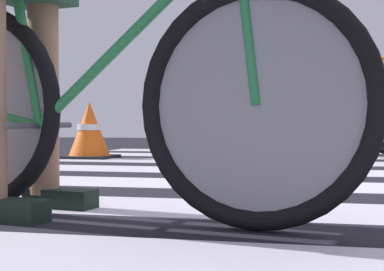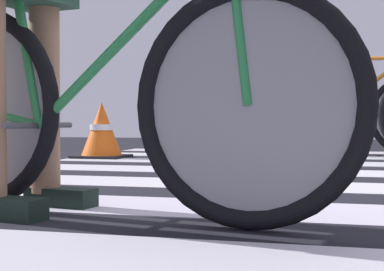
% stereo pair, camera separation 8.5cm
% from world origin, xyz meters
% --- Properties ---
extents(bicycle_1_of_4, '(1.72, 0.55, 0.93)m').
position_xyz_m(bicycle_1_of_4, '(-1.17, -1.24, 0.41)').
color(bicycle_1_of_4, black).
rests_on(bicycle_1_of_4, ground).
extents(cyclist_1_of_4, '(0.37, 0.44, 1.00)m').
position_xyz_m(cyclist_1_of_4, '(-1.47, -1.18, 0.67)').
color(cyclist_1_of_4, '#A87A5B').
rests_on(cyclist_1_of_4, ground).
extents(bicycle_4_of_4, '(1.72, 0.54, 0.93)m').
position_xyz_m(bicycle_4_of_4, '(-0.29, 2.39, 0.41)').
color(bicycle_4_of_4, black).
rests_on(bicycle_4_of_4, ground).
extents(cyclist_4_of_4, '(0.37, 0.44, 1.00)m').
position_xyz_m(cyclist_4_of_4, '(-0.60, 2.44, 0.67)').
color(cyclist_4_of_4, brown).
rests_on(cyclist_4_of_4, ground).
extents(traffic_cone, '(0.41, 0.41, 0.47)m').
position_xyz_m(traffic_cone, '(-2.32, 1.53, 0.24)').
color(traffic_cone, black).
rests_on(traffic_cone, ground).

